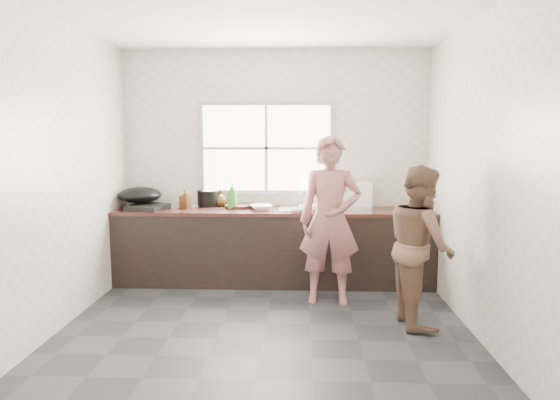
{
  "coord_description": "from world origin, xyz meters",
  "views": [
    {
      "loc": [
        0.31,
        -4.35,
        1.69
      ],
      "look_at": [
        0.1,
        0.65,
        1.05
      ],
      "focal_mm": 32.0,
      "sensor_mm": 36.0,
      "label": 1
    }
  ],
  "objects_px": {
    "glass_jar": "(214,203)",
    "woman": "(330,226)",
    "cutting_board": "(240,206)",
    "dish_rack": "(353,194)",
    "pot_lid_left": "(161,206)",
    "person_side": "(420,245)",
    "bowl_held": "(297,210)",
    "bottle_green": "(232,196)",
    "bowl_mince": "(261,208)",
    "bottle_brown_tall": "(185,200)",
    "plate_food": "(191,206)",
    "bowl_crabs": "(309,209)",
    "wok": "(140,195)",
    "pot_lid_right": "(175,207)",
    "bottle_brown_short": "(221,198)",
    "burner": "(148,207)",
    "black_pot": "(209,198)"
  },
  "relations": [
    {
      "from": "bowl_crabs",
      "to": "glass_jar",
      "type": "distance_m",
      "value": 1.18
    },
    {
      "from": "person_side",
      "to": "bowl_crabs",
      "type": "bearing_deg",
      "value": 37.77
    },
    {
      "from": "woman",
      "to": "bottle_brown_tall",
      "type": "distance_m",
      "value": 1.76
    },
    {
      "from": "burner",
      "to": "dish_rack",
      "type": "relative_size",
      "value": 0.89
    },
    {
      "from": "black_pot",
      "to": "plate_food",
      "type": "relative_size",
      "value": 1.34
    },
    {
      "from": "bottle_green",
      "to": "wok",
      "type": "height_order",
      "value": "bottle_green"
    },
    {
      "from": "bowl_crabs",
      "to": "wok",
      "type": "height_order",
      "value": "wok"
    },
    {
      "from": "wok",
      "to": "pot_lid_right",
      "type": "bearing_deg",
      "value": 9.83
    },
    {
      "from": "bowl_crabs",
      "to": "person_side",
      "type": "bearing_deg",
      "value": -47.36
    },
    {
      "from": "bowl_mince",
      "to": "black_pot",
      "type": "xyz_separation_m",
      "value": [
        -0.66,
        0.3,
        0.07
      ]
    },
    {
      "from": "black_pot",
      "to": "bottle_brown_tall",
      "type": "xyz_separation_m",
      "value": [
        -0.23,
        -0.23,
        0.01
      ]
    },
    {
      "from": "woman",
      "to": "bowl_crabs",
      "type": "xyz_separation_m",
      "value": [
        -0.2,
        0.51,
        0.1
      ]
    },
    {
      "from": "wok",
      "to": "pot_lid_left",
      "type": "xyz_separation_m",
      "value": [
        0.21,
        0.11,
        -0.15
      ]
    },
    {
      "from": "bowl_held",
      "to": "pot_lid_left",
      "type": "height_order",
      "value": "bowl_held"
    },
    {
      "from": "plate_food",
      "to": "bottle_brown_tall",
      "type": "xyz_separation_m",
      "value": [
        -0.02,
        -0.2,
        0.1
      ]
    },
    {
      "from": "burner",
      "to": "dish_rack",
      "type": "height_order",
      "value": "dish_rack"
    },
    {
      "from": "bottle_brown_short",
      "to": "wok",
      "type": "distance_m",
      "value": 0.93
    },
    {
      "from": "bottle_brown_tall",
      "to": "plate_food",
      "type": "bearing_deg",
      "value": 82.95
    },
    {
      "from": "bottle_green",
      "to": "bottle_brown_tall",
      "type": "bearing_deg",
      "value": -179.29
    },
    {
      "from": "bowl_crabs",
      "to": "dish_rack",
      "type": "relative_size",
      "value": 0.44
    },
    {
      "from": "person_side",
      "to": "cutting_board",
      "type": "height_order",
      "value": "person_side"
    },
    {
      "from": "person_side",
      "to": "bottle_green",
      "type": "height_order",
      "value": "person_side"
    },
    {
      "from": "woman",
      "to": "plate_food",
      "type": "distance_m",
      "value": 1.82
    },
    {
      "from": "bottle_brown_tall",
      "to": "dish_rack",
      "type": "xyz_separation_m",
      "value": [
        1.93,
        0.13,
        0.06
      ]
    },
    {
      "from": "bowl_mince",
      "to": "pot_lid_left",
      "type": "distance_m",
      "value": 1.24
    },
    {
      "from": "cutting_board",
      "to": "bowl_mince",
      "type": "height_order",
      "value": "bowl_mince"
    },
    {
      "from": "bowl_mince",
      "to": "bottle_brown_tall",
      "type": "bearing_deg",
      "value": 175.26
    },
    {
      "from": "cutting_board",
      "to": "bowl_mince",
      "type": "bearing_deg",
      "value": -35.18
    },
    {
      "from": "dish_rack",
      "to": "plate_food",
      "type": "bearing_deg",
      "value": -177.54
    },
    {
      "from": "wok",
      "to": "pot_lid_right",
      "type": "height_order",
      "value": "wok"
    },
    {
      "from": "burner",
      "to": "pot_lid_right",
      "type": "distance_m",
      "value": 0.33
    },
    {
      "from": "burner",
      "to": "bowl_crabs",
      "type": "bearing_deg",
      "value": -2.61
    },
    {
      "from": "pot_lid_left",
      "to": "woman",
      "type": "bearing_deg",
      "value": -22.66
    },
    {
      "from": "bowl_crabs",
      "to": "bottle_brown_short",
      "type": "distance_m",
      "value": 1.12
    },
    {
      "from": "glass_jar",
      "to": "woman",
      "type": "bearing_deg",
      "value": -32.61
    },
    {
      "from": "glass_jar",
      "to": "pot_lid_right",
      "type": "xyz_separation_m",
      "value": [
        -0.44,
        -0.08,
        -0.04
      ]
    },
    {
      "from": "woman",
      "to": "bottle_green",
      "type": "bearing_deg",
      "value": 152.17
    },
    {
      "from": "cutting_board",
      "to": "dish_rack",
      "type": "distance_m",
      "value": 1.32
    },
    {
      "from": "bowl_held",
      "to": "glass_jar",
      "type": "relative_size",
      "value": 2.02
    },
    {
      "from": "bowl_mince",
      "to": "pot_lid_left",
      "type": "xyz_separation_m",
      "value": [
        -1.22,
        0.23,
        -0.02
      ]
    },
    {
      "from": "bottle_brown_short",
      "to": "burner",
      "type": "height_order",
      "value": "bottle_brown_short"
    },
    {
      "from": "bowl_mince",
      "to": "bowl_held",
      "type": "relative_size",
      "value": 1.34
    },
    {
      "from": "bottle_brown_short",
      "to": "pot_lid_right",
      "type": "relative_size",
      "value": 0.86
    },
    {
      "from": "bowl_held",
      "to": "glass_jar",
      "type": "bearing_deg",
      "value": 157.87
    },
    {
      "from": "cutting_board",
      "to": "wok",
      "type": "xyz_separation_m",
      "value": [
        -1.15,
        -0.07,
        0.13
      ]
    },
    {
      "from": "bowl_held",
      "to": "bottle_green",
      "type": "distance_m",
      "value": 0.78
    },
    {
      "from": "person_side",
      "to": "dish_rack",
      "type": "distance_m",
      "value": 1.46
    },
    {
      "from": "cutting_board",
      "to": "bottle_brown_short",
      "type": "distance_m",
      "value": 0.28
    },
    {
      "from": "wok",
      "to": "bottle_green",
      "type": "bearing_deg",
      "value": -2.03
    },
    {
      "from": "pot_lid_left",
      "to": "person_side",
      "type": "bearing_deg",
      "value": -26.61
    }
  ]
}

